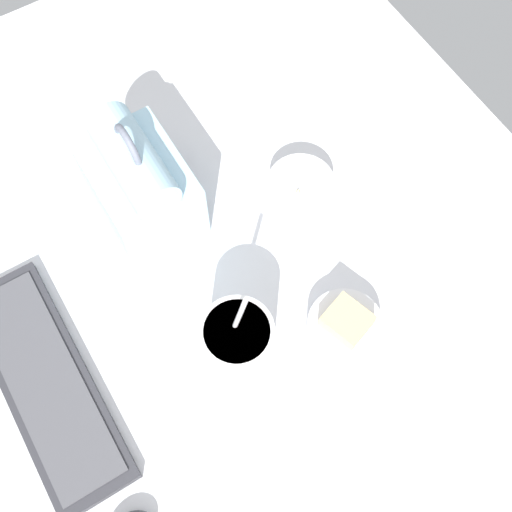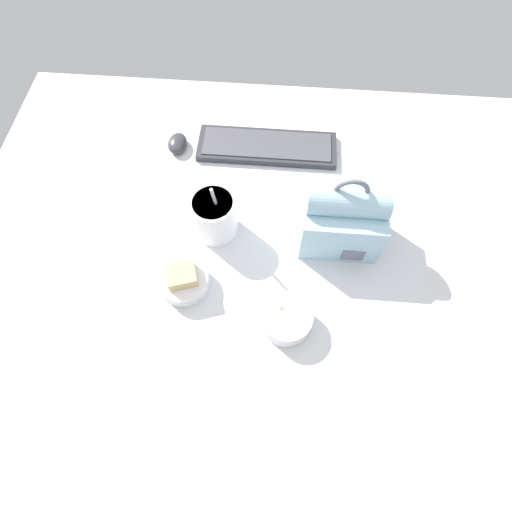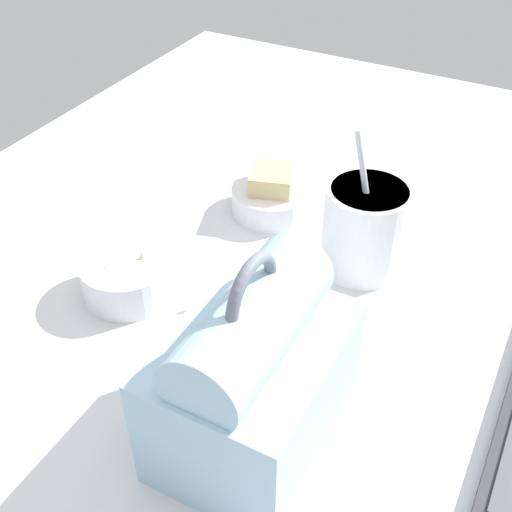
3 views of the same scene
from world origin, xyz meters
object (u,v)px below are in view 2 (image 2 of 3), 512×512
at_px(keyboard, 267,147).
at_px(lunch_bag, 342,217).
at_px(soup_cup, 214,216).
at_px(bento_bowl_snacks, 286,319).
at_px(computer_mouse, 177,143).
at_px(bento_bowl_sandwich, 183,280).

xyz_separation_m(keyboard, lunch_bag, (0.18, -0.25, 0.07)).
distance_m(soup_cup, bento_bowl_snacks, 0.28).
distance_m(lunch_bag, computer_mouse, 0.49).
distance_m(lunch_bag, soup_cup, 0.28).
height_order(bento_bowl_snacks, computer_mouse, bento_bowl_snacks).
relative_size(keyboard, bento_bowl_snacks, 3.43).
height_order(keyboard, bento_bowl_snacks, bento_bowl_snacks).
relative_size(lunch_bag, soup_cup, 1.16).
bearing_deg(bento_bowl_sandwich, lunch_bag, 24.26).
bearing_deg(computer_mouse, bento_bowl_sandwich, -78.15).
xyz_separation_m(lunch_bag, computer_mouse, (-0.42, 0.24, -0.07)).
bearing_deg(soup_cup, computer_mouse, 118.81).
bearing_deg(lunch_bag, keyboard, 125.37).
distance_m(lunch_bag, bento_bowl_sandwich, 0.37).
bearing_deg(soup_cup, bento_bowl_snacks, -51.41).
bearing_deg(computer_mouse, bento_bowl_snacks, -56.28).
bearing_deg(keyboard, computer_mouse, -177.02).
bearing_deg(bento_bowl_sandwich, keyboard, 69.14).
xyz_separation_m(bento_bowl_sandwich, bento_bowl_snacks, (0.23, -0.07, 0.00)).
relative_size(keyboard, computer_mouse, 5.23).
xyz_separation_m(keyboard, computer_mouse, (-0.24, -0.01, 0.00)).
height_order(soup_cup, computer_mouse, soup_cup).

